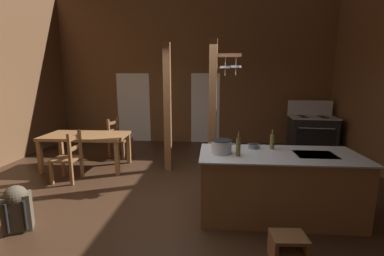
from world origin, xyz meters
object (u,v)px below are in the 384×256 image
(stove_range, at_px, (311,134))
(ladderback_chair_by_post, at_px, (119,139))
(step_stool, at_px, (288,246))
(bottle_short_on_counter, at_px, (238,146))
(kitchen_island, at_px, (278,185))
(backpack, at_px, (17,207))
(bottle_tall_on_counter, at_px, (272,141))
(ladderback_chair_near_window, at_px, (69,158))
(dining_table, at_px, (86,139))
(stockpot_on_counter, at_px, (222,146))
(mixing_bowl_on_counter, at_px, (253,146))

(stove_range, xyz_separation_m, ladderback_chair_by_post, (-4.87, -0.87, -0.03))
(step_stool, distance_m, bottle_short_on_counter, 1.28)
(kitchen_island, bearing_deg, bottle_short_on_counter, -165.29)
(backpack, relative_size, bottle_tall_on_counter, 2.10)
(ladderback_chair_near_window, relative_size, ladderback_chair_by_post, 1.00)
(dining_table, height_order, bottle_short_on_counter, bottle_short_on_counter)
(backpack, bearing_deg, stockpot_on_counter, 13.76)
(mixing_bowl_on_counter, xyz_separation_m, bottle_short_on_counter, (-0.26, -0.41, 0.10))
(mixing_bowl_on_counter, bearing_deg, bottle_short_on_counter, -121.84)
(stove_range, xyz_separation_m, bottle_short_on_counter, (-2.21, -3.61, 0.55))
(kitchen_island, xyz_separation_m, bottle_tall_on_counter, (-0.06, 0.24, 0.56))
(backpack, bearing_deg, mixing_bowl_on_counter, 17.05)
(dining_table, distance_m, ladderback_chair_by_post, 0.98)
(step_stool, bearing_deg, backpack, 174.60)
(kitchen_island, distance_m, dining_table, 3.99)
(step_stool, relative_size, ladderback_chair_near_window, 0.40)
(kitchen_island, relative_size, stove_range, 1.64)
(bottle_tall_on_counter, relative_size, bottle_short_on_counter, 0.88)
(step_stool, relative_size, bottle_tall_on_counter, 1.33)
(ladderback_chair_by_post, bearing_deg, stove_range, 10.18)
(step_stool, bearing_deg, kitchen_island, 84.50)
(ladderback_chair_by_post, height_order, stockpot_on_counter, stockpot_on_counter)
(ladderback_chair_by_post, distance_m, backpack, 3.26)
(ladderback_chair_by_post, bearing_deg, mixing_bowl_on_counter, -38.50)
(step_stool, distance_m, dining_table, 4.44)
(kitchen_island, relative_size, dining_table, 1.26)
(ladderback_chair_by_post, bearing_deg, step_stool, -48.65)
(ladderback_chair_near_window, bearing_deg, dining_table, 91.35)
(stove_range, xyz_separation_m, backpack, (-5.00, -4.13, -0.17))
(mixing_bowl_on_counter, bearing_deg, ladderback_chair_by_post, 141.50)
(mixing_bowl_on_counter, bearing_deg, ladderback_chair_near_window, 167.93)
(backpack, height_order, bottle_short_on_counter, bottle_short_on_counter)
(stove_range, bearing_deg, ladderback_chair_near_window, -154.51)
(ladderback_chair_by_post, relative_size, mixing_bowl_on_counter, 5.64)
(step_stool, bearing_deg, ladderback_chair_near_window, 150.92)
(stove_range, distance_m, bottle_short_on_counter, 4.26)
(kitchen_island, relative_size, ladderback_chair_by_post, 2.28)
(stove_range, height_order, bottle_tall_on_counter, stove_range)
(bottle_short_on_counter, bearing_deg, stockpot_on_counter, 153.01)
(kitchen_island, xyz_separation_m, ladderback_chair_by_post, (-3.23, 2.58, 0.00))
(kitchen_island, bearing_deg, bottle_tall_on_counter, 103.22)
(step_stool, height_order, bottle_tall_on_counter, bottle_tall_on_counter)
(kitchen_island, distance_m, stove_range, 3.82)
(step_stool, xyz_separation_m, dining_table, (-3.51, 2.68, 0.47))
(ladderback_chair_by_post, bearing_deg, bottle_short_on_counter, -45.80)
(ladderback_chair_near_window, distance_m, backpack, 1.66)
(stove_range, relative_size, ladderback_chair_by_post, 1.39)
(step_stool, height_order, ladderback_chair_near_window, ladderback_chair_near_window)
(dining_table, bearing_deg, bottle_tall_on_counter, -22.32)
(kitchen_island, relative_size, ladderback_chair_near_window, 2.28)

